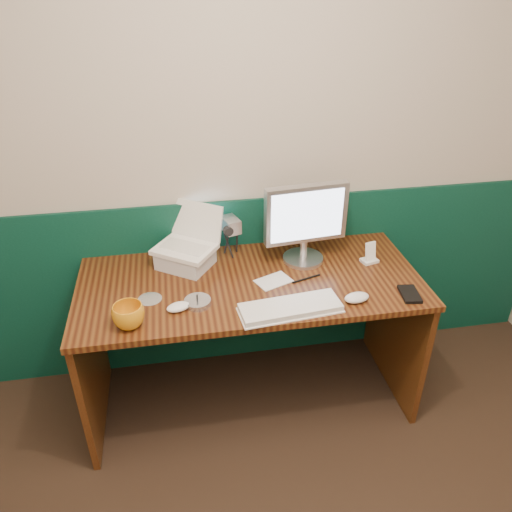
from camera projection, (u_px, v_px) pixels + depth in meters
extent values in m
cube|color=#B8AC9C|center=(242.00, 151.00, 2.39)|extent=(3.50, 0.04, 2.50)
cube|color=#072F24|center=(244.00, 283.00, 2.76)|extent=(3.48, 0.02, 1.00)
cube|color=black|center=(251.00, 342.00, 2.52)|extent=(1.60, 0.70, 0.75)
cube|color=silver|center=(185.00, 258.00, 2.42)|extent=(0.31, 0.30, 0.08)
cube|color=white|center=(290.00, 308.00, 2.12)|extent=(0.44, 0.19, 0.02)
ellipsoid|color=silver|center=(357.00, 298.00, 2.18)|extent=(0.12, 0.09, 0.04)
ellipsoid|color=white|center=(178.00, 307.00, 2.12)|extent=(0.12, 0.09, 0.03)
imported|color=orange|center=(129.00, 316.00, 2.01)|extent=(0.14, 0.14, 0.10)
cylinder|color=#B5BBC6|center=(198.00, 302.00, 2.16)|extent=(0.12, 0.12, 0.02)
cylinder|color=silver|center=(150.00, 299.00, 2.20)|extent=(0.11, 0.11, 0.00)
cylinder|color=black|center=(306.00, 279.00, 2.33)|extent=(0.15, 0.05, 0.01)
cube|color=white|center=(273.00, 281.00, 2.32)|extent=(0.19, 0.16, 0.00)
cube|color=silver|center=(369.00, 260.00, 2.47)|extent=(0.09, 0.08, 0.01)
cube|color=white|center=(371.00, 251.00, 2.44)|extent=(0.06, 0.04, 0.09)
cube|color=black|center=(410.00, 294.00, 2.22)|extent=(0.09, 0.14, 0.02)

